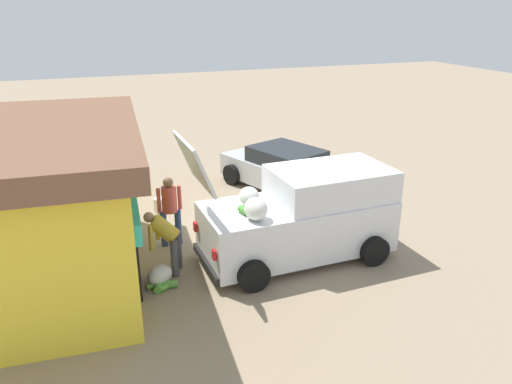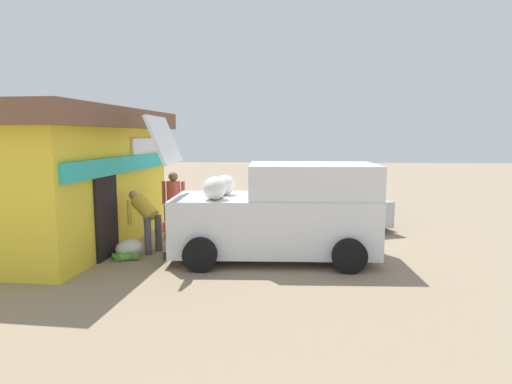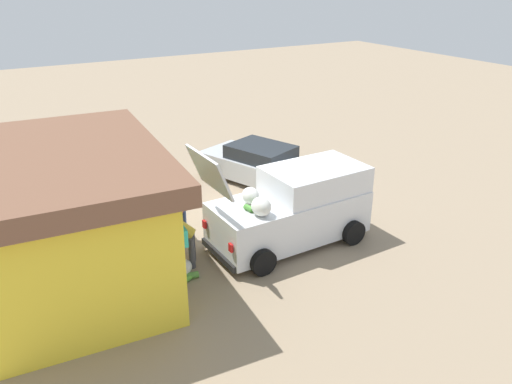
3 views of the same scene
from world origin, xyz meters
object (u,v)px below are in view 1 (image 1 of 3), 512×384
at_px(vendor_standing, 170,207).
at_px(paint_bucket, 159,205).
at_px(unloaded_banana_pile, 160,277).
at_px(parked_sedan, 286,170).
at_px(delivery_van, 304,215).
at_px(customer_bending, 166,236).
at_px(storefront_bar, 33,206).

distance_m(vendor_standing, paint_bucket, 2.23).
bearing_deg(vendor_standing, unloaded_banana_pile, 160.89).
relative_size(parked_sedan, vendor_standing, 2.76).
bearing_deg(delivery_van, vendor_standing, 59.52).
relative_size(delivery_van, paint_bucket, 12.01).
height_order(delivery_van, customer_bending, delivery_van).
bearing_deg(storefront_bar, paint_bucket, -46.34).
relative_size(delivery_van, customer_bending, 3.38).
bearing_deg(vendor_standing, paint_bucket, -2.30).
bearing_deg(paint_bucket, vendor_standing, 177.70).
bearing_deg(unloaded_banana_pile, parked_sedan, -48.24).
distance_m(customer_bending, paint_bucket, 3.38).
relative_size(storefront_bar, vendor_standing, 3.75).
relative_size(vendor_standing, customer_bending, 1.24).
bearing_deg(unloaded_banana_pile, storefront_bar, 64.50).
xyz_separation_m(delivery_van, parked_sedan, (3.97, -1.34, -0.36)).
bearing_deg(parked_sedan, paint_bucket, 94.77).
xyz_separation_m(customer_bending, unloaded_banana_pile, (-0.45, 0.24, -0.66)).
height_order(unloaded_banana_pile, paint_bucket, paint_bucket).
relative_size(storefront_bar, customer_bending, 4.64).
relative_size(delivery_van, vendor_standing, 2.73).
bearing_deg(customer_bending, delivery_van, -96.78).
relative_size(parked_sedan, unloaded_banana_pile, 6.03).
distance_m(storefront_bar, delivery_van, 5.52).
xyz_separation_m(storefront_bar, unloaded_banana_pile, (-1.04, -2.18, -1.47)).
height_order(delivery_van, paint_bucket, delivery_van).
height_order(parked_sedan, unloaded_banana_pile, parked_sedan).
relative_size(storefront_bar, parked_sedan, 1.36).
bearing_deg(customer_bending, paint_bucket, -7.17).
xyz_separation_m(parked_sedan, vendor_standing, (-2.42, 3.99, 0.35)).
xyz_separation_m(storefront_bar, vendor_standing, (0.62, -2.75, -0.66)).
height_order(parked_sedan, vendor_standing, vendor_standing).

